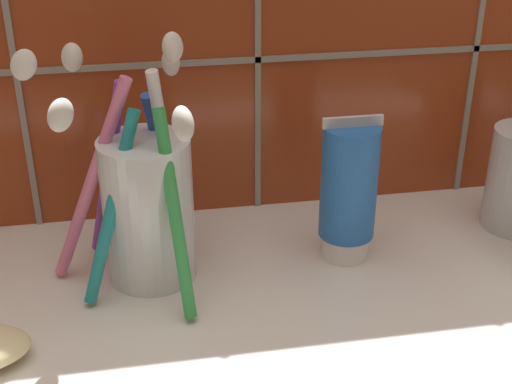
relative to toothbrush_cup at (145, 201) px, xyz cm
name	(u,v)px	position (x,y,z in cm)	size (l,w,h in cm)	color
sink_counter	(266,309)	(8.16, -4.77, -7.30)	(77.13, 29.60, 2.00)	silver
toothbrush_cup	(145,201)	(0.00, 0.00, 0.00)	(12.35, 15.14, 18.38)	silver
toothpaste_tube	(348,190)	(15.51, -0.04, -0.48)	(4.60, 4.38, 11.89)	white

